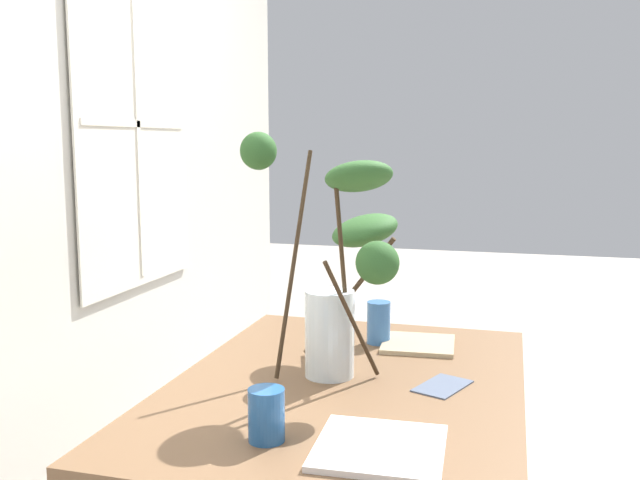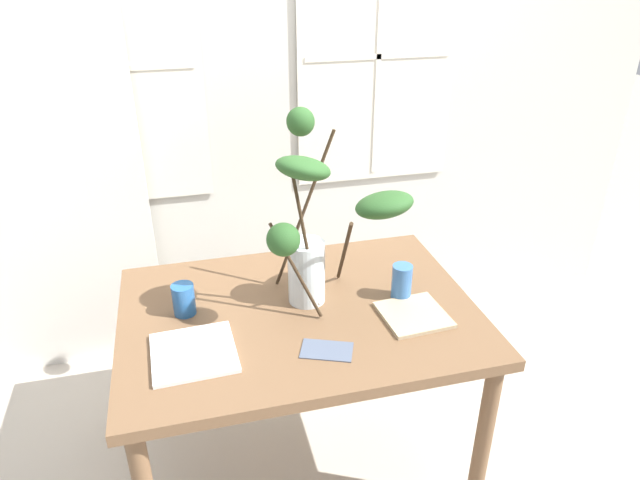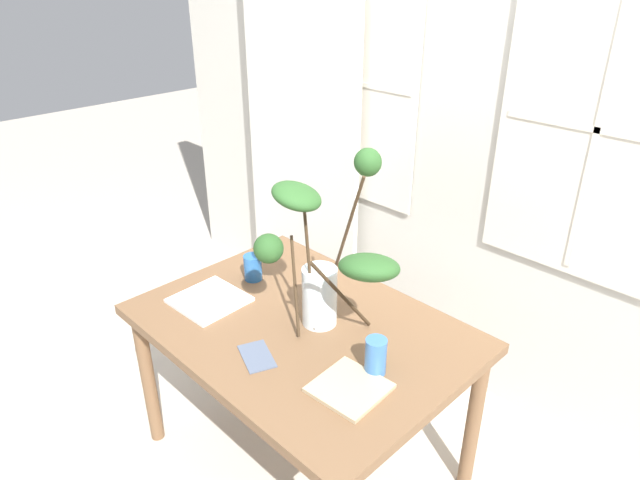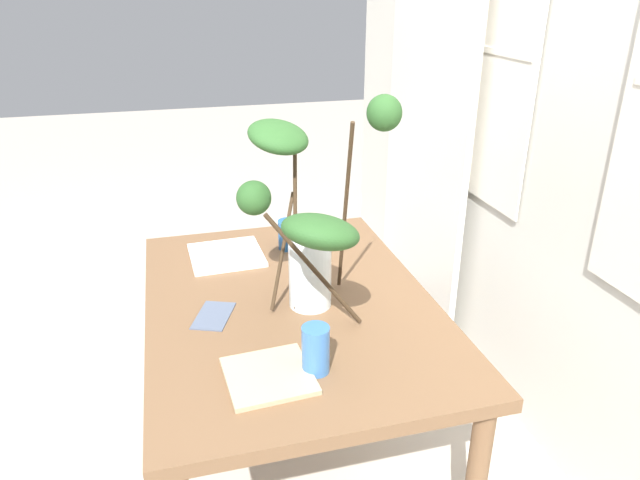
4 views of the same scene
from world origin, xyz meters
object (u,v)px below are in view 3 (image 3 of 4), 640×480
(dining_table, at_px, (302,341))
(plate_square_right, at_px, (350,388))
(plate_square_left, at_px, (209,300))
(drinking_glass_blue_left, at_px, (253,267))
(drinking_glass_blue_right, at_px, (376,356))
(vase_with_branches, at_px, (327,260))

(dining_table, xyz_separation_m, plate_square_right, (0.38, -0.14, 0.09))
(dining_table, relative_size, plate_square_left, 4.78)
(dining_table, xyz_separation_m, drinking_glass_blue_left, (-0.40, 0.08, 0.14))
(drinking_glass_blue_left, bearing_deg, drinking_glass_blue_right, -6.89)
(vase_with_branches, xyz_separation_m, drinking_glass_blue_right, (0.28, -0.05, -0.24))
(plate_square_right, bearing_deg, drinking_glass_blue_left, 164.16)
(drinking_glass_blue_left, distance_m, plate_square_right, 0.81)
(vase_with_branches, xyz_separation_m, plate_square_right, (0.28, -0.18, -0.30))
(dining_table, xyz_separation_m, plate_square_left, (-0.38, -0.16, 0.09))
(dining_table, height_order, plate_square_right, plate_square_right)
(vase_with_branches, height_order, plate_square_left, vase_with_branches)
(vase_with_branches, distance_m, plate_square_left, 0.60)
(drinking_glass_blue_right, height_order, plate_square_left, drinking_glass_blue_right)
(plate_square_left, bearing_deg, dining_table, 23.04)
(plate_square_left, bearing_deg, vase_with_branches, 22.49)
(dining_table, relative_size, drinking_glass_blue_right, 9.42)
(dining_table, distance_m, plate_square_right, 0.42)
(drinking_glass_blue_left, bearing_deg, plate_square_right, -15.84)
(drinking_glass_blue_right, bearing_deg, plate_square_right, -90.58)
(vase_with_branches, relative_size, drinking_glass_blue_right, 5.01)
(plate_square_left, height_order, plate_square_right, same)
(plate_square_left, relative_size, plate_square_right, 1.19)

